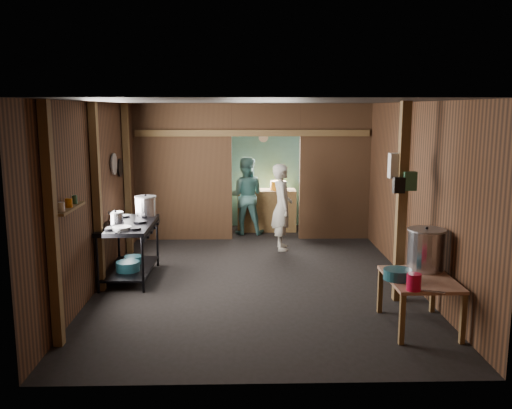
{
  "coord_description": "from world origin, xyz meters",
  "views": [
    {
      "loc": [
        -0.21,
        -8.16,
        2.51
      ],
      "look_at": [
        0.0,
        -0.2,
        1.1
      ],
      "focal_mm": 38.26,
      "sensor_mm": 36.0,
      "label": 1
    }
  ],
  "objects_px": {
    "stove_pot_large": "(146,207)",
    "pink_bucket": "(414,282)",
    "yellow_tub": "(278,185)",
    "stock_pot": "(426,250)",
    "gas_range": "(130,251)",
    "prep_table": "(419,302)",
    "cook": "(282,207)"
  },
  "relations": [
    {
      "from": "stove_pot_large",
      "to": "pink_bucket",
      "type": "relative_size",
      "value": 1.83
    },
    {
      "from": "yellow_tub",
      "to": "pink_bucket",
      "type": "bearing_deg",
      "value": -79.13
    },
    {
      "from": "stock_pot",
      "to": "gas_range",
      "type": "bearing_deg",
      "value": 157.04
    },
    {
      "from": "stove_pot_large",
      "to": "stock_pot",
      "type": "height_order",
      "value": "stove_pot_large"
    },
    {
      "from": "stove_pot_large",
      "to": "pink_bucket",
      "type": "bearing_deg",
      "value": -40.99
    },
    {
      "from": "stove_pot_large",
      "to": "stock_pot",
      "type": "xyz_separation_m",
      "value": [
        3.69,
        -2.15,
        -0.16
      ]
    },
    {
      "from": "prep_table",
      "to": "yellow_tub",
      "type": "relative_size",
      "value": 3.07
    },
    {
      "from": "pink_bucket",
      "to": "yellow_tub",
      "type": "distance_m",
      "value": 5.71
    },
    {
      "from": "stove_pot_large",
      "to": "stock_pot",
      "type": "relative_size",
      "value": 0.65
    },
    {
      "from": "gas_range",
      "to": "pink_bucket",
      "type": "bearing_deg",
      "value": -34.24
    },
    {
      "from": "stove_pot_large",
      "to": "yellow_tub",
      "type": "bearing_deg",
      "value": 50.31
    },
    {
      "from": "cook",
      "to": "gas_range",
      "type": "bearing_deg",
      "value": 122.03
    },
    {
      "from": "gas_range",
      "to": "stock_pot",
      "type": "distance_m",
      "value": 4.22
    },
    {
      "from": "prep_table",
      "to": "yellow_tub",
      "type": "distance_m",
      "value": 5.36
    },
    {
      "from": "stock_pot",
      "to": "cook",
      "type": "xyz_separation_m",
      "value": [
        -1.48,
        3.3,
        -0.06
      ]
    },
    {
      "from": "prep_table",
      "to": "pink_bucket",
      "type": "bearing_deg",
      "value": -116.02
    },
    {
      "from": "gas_range",
      "to": "pink_bucket",
      "type": "relative_size",
      "value": 7.78
    },
    {
      "from": "yellow_tub",
      "to": "cook",
      "type": "relative_size",
      "value": 0.21
    },
    {
      "from": "prep_table",
      "to": "stock_pot",
      "type": "relative_size",
      "value": 1.94
    },
    {
      "from": "gas_range",
      "to": "stock_pot",
      "type": "relative_size",
      "value": 2.75
    },
    {
      "from": "gas_range",
      "to": "prep_table",
      "type": "bearing_deg",
      "value": -27.62
    },
    {
      "from": "yellow_tub",
      "to": "cook",
      "type": "bearing_deg",
      "value": -91.25
    },
    {
      "from": "yellow_tub",
      "to": "prep_table",
      "type": "bearing_deg",
      "value": -75.98
    },
    {
      "from": "prep_table",
      "to": "gas_range",
      "type": "bearing_deg",
      "value": 152.38
    },
    {
      "from": "stock_pot",
      "to": "prep_table",
      "type": "bearing_deg",
      "value": -116.9
    },
    {
      "from": "stock_pot",
      "to": "cook",
      "type": "height_order",
      "value": "cook"
    },
    {
      "from": "gas_range",
      "to": "yellow_tub",
      "type": "xyz_separation_m",
      "value": [
        2.42,
        3.22,
        0.52
      ]
    },
    {
      "from": "stock_pot",
      "to": "pink_bucket",
      "type": "bearing_deg",
      "value": -116.38
    },
    {
      "from": "yellow_tub",
      "to": "cook",
      "type": "height_order",
      "value": "cook"
    },
    {
      "from": "gas_range",
      "to": "cook",
      "type": "relative_size",
      "value": 0.93
    },
    {
      "from": "pink_bucket",
      "to": "prep_table",
      "type": "bearing_deg",
      "value": 63.98
    },
    {
      "from": "prep_table",
      "to": "pink_bucket",
      "type": "distance_m",
      "value": 0.62
    }
  ]
}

